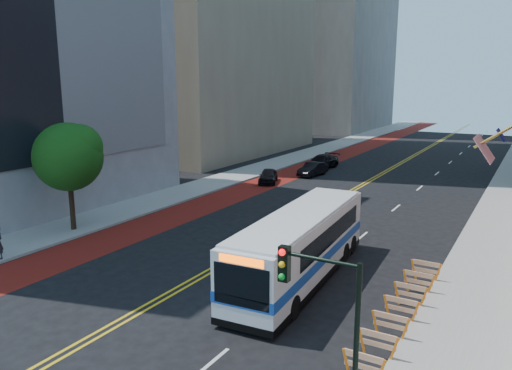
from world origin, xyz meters
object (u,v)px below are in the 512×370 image
(car_a, at_px, (268,176))
(transit_bus, at_px, (301,245))
(traffic_signal, at_px, (323,311))
(car_b, at_px, (313,169))
(car_c, at_px, (322,162))
(street_tree, at_px, (69,154))

(car_a, bearing_deg, transit_bus, -79.24)
(traffic_signal, relative_size, car_b, 1.27)
(car_b, bearing_deg, traffic_signal, -60.04)
(traffic_signal, relative_size, car_c, 1.01)
(traffic_signal, bearing_deg, street_tree, 155.18)
(transit_bus, xyz_separation_m, car_b, (-10.06, 24.43, -1.06))
(transit_bus, relative_size, car_c, 2.42)
(car_b, relative_size, car_c, 0.80)
(car_a, xyz_separation_m, car_c, (1.38, 9.47, 0.08))
(traffic_signal, height_order, transit_bus, traffic_signal)
(car_b, distance_m, car_c, 4.28)
(car_a, bearing_deg, car_c, 59.88)
(car_c, bearing_deg, car_b, -72.48)
(car_a, relative_size, car_b, 0.95)
(car_a, bearing_deg, car_b, 45.61)
(street_tree, relative_size, transit_bus, 0.55)
(car_c, bearing_deg, traffic_signal, -60.74)
(street_tree, xyz_separation_m, car_c, (4.73, 28.78, -4.18))
(street_tree, height_order, car_b, street_tree)
(street_tree, relative_size, car_a, 1.77)
(street_tree, bearing_deg, car_c, 80.66)
(car_a, distance_m, car_c, 9.57)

